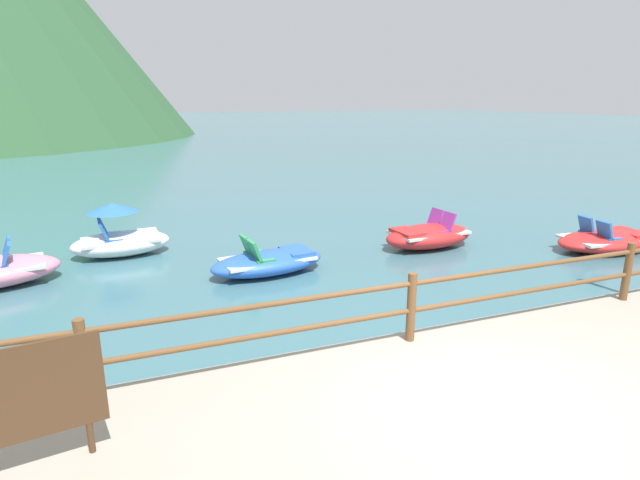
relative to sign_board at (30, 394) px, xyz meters
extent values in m
plane|color=#3D6B75|center=(4.30, 39.42, -1.13)|extent=(200.00, 200.00, 0.00)
cylinder|color=brown|center=(0.34, 0.97, -0.25)|extent=(0.12, 0.12, 0.95)
cylinder|color=brown|center=(4.30, 0.97, -0.25)|extent=(0.12, 0.12, 0.95)
cylinder|color=brown|center=(8.27, 0.97, -0.25)|extent=(0.12, 0.12, 0.95)
cylinder|color=brown|center=(4.30, 0.97, 0.08)|extent=(23.80, 0.07, 0.07)
cylinder|color=brown|center=(4.30, 0.97, -0.30)|extent=(23.80, 0.07, 0.07)
cube|color=silver|center=(0.00, 0.01, 0.02)|extent=(1.09, 0.19, 0.80)
cube|color=#4C331E|center=(0.00, -0.01, 0.02)|extent=(1.17, 0.20, 0.88)
cylinder|color=#4C331E|center=(0.41, 0.06, -0.55)|extent=(0.06, 0.06, 0.35)
ellipsoid|color=red|center=(11.59, 4.09, -0.90)|extent=(2.63, 1.50, 0.46)
cube|color=silver|center=(11.59, 4.09, -0.82)|extent=(2.05, 1.23, 0.06)
cube|color=blue|center=(11.38, 3.84, -0.75)|extent=(0.42, 0.42, 0.08)
cube|color=blue|center=(11.20, 3.85, -0.53)|extent=(0.23, 0.41, 0.43)
cube|color=blue|center=(11.41, 4.37, -0.75)|extent=(0.42, 0.42, 0.08)
cube|color=blue|center=(11.23, 4.39, -0.53)|extent=(0.23, 0.41, 0.43)
cube|color=red|center=(12.29, 4.05, -0.76)|extent=(0.62, 0.98, 0.12)
ellipsoid|color=white|center=(0.73, 7.90, -0.85)|extent=(2.26, 1.32, 0.55)
cube|color=silver|center=(0.73, 7.90, -0.76)|extent=(1.77, 1.08, 0.06)
cube|color=blue|center=(0.58, 7.65, -0.69)|extent=(0.43, 0.43, 0.08)
cube|color=blue|center=(0.40, 7.64, -0.47)|extent=(0.23, 0.41, 0.43)
cube|color=blue|center=(0.55, 8.12, -0.69)|extent=(0.43, 0.43, 0.08)
cube|color=blue|center=(0.37, 8.11, -0.47)|extent=(0.23, 0.41, 0.43)
cube|color=white|center=(1.32, 7.94, -0.70)|extent=(0.54, 0.85, 0.12)
cone|color=blue|center=(0.62, 7.89, 0.01)|extent=(1.19, 1.19, 0.22)
ellipsoid|color=red|center=(7.77, 5.86, -0.85)|extent=(2.45, 1.38, 0.57)
cube|color=silver|center=(7.77, 5.86, -0.75)|extent=(1.91, 1.12, 0.06)
cube|color=purple|center=(7.93, 6.11, -0.68)|extent=(0.43, 0.43, 0.08)
cube|color=purple|center=(8.11, 6.12, -0.46)|extent=(0.24, 0.42, 0.43)
cube|color=purple|center=(7.97, 5.63, -0.68)|extent=(0.43, 0.43, 0.08)
cube|color=purple|center=(8.14, 5.65, -0.46)|extent=(0.24, 0.42, 0.43)
cube|color=red|center=(7.12, 5.81, -0.69)|extent=(0.58, 0.87, 0.12)
ellipsoid|color=blue|center=(3.56, 5.40, -0.89)|extent=(2.55, 1.39, 0.47)
cube|color=silver|center=(3.56, 5.40, -0.81)|extent=(1.99, 1.13, 0.06)
cube|color=#339956|center=(3.40, 5.15, -0.74)|extent=(0.44, 0.44, 0.08)
cube|color=#339956|center=(3.22, 5.13, -0.52)|extent=(0.25, 0.42, 0.43)
cube|color=#339956|center=(3.35, 5.60, -0.74)|extent=(0.44, 0.44, 0.08)
cube|color=#339956|center=(3.17, 5.58, -0.52)|extent=(0.25, 0.42, 0.43)
cube|color=blue|center=(4.22, 5.47, -0.75)|extent=(0.62, 0.84, 0.12)
cube|color=blue|center=(-1.40, 6.93, -0.46)|extent=(0.27, 0.43, 0.43)
cube|color=blue|center=(-1.31, 6.41, -0.46)|extent=(0.27, 0.43, 0.43)
cone|color=#2D5633|center=(-7.40, 61.27, 9.67)|extent=(29.65, 29.65, 21.60)
camera|label=1|loc=(0.91, -4.43, 2.41)|focal=28.66mm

